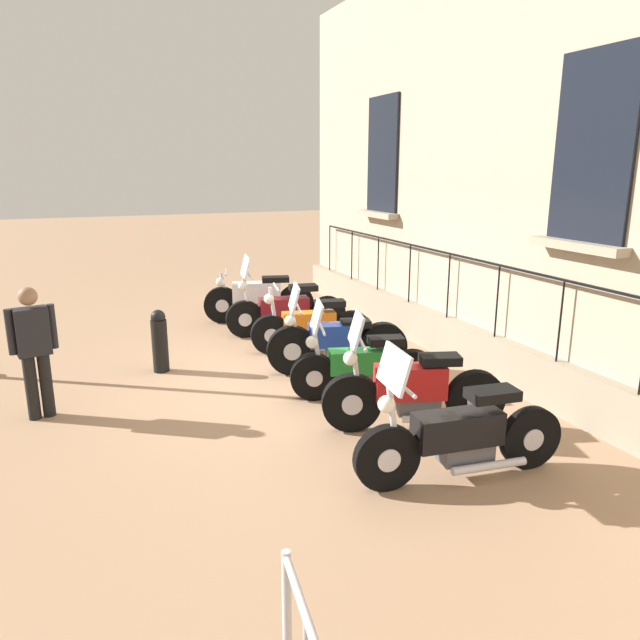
% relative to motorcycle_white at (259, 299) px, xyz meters
% --- Properties ---
extents(ground_plane, '(60.00, 60.00, 0.00)m').
position_rel_motorcycle_white_xyz_m(ground_plane, '(0.23, 3.18, -0.44)').
color(ground_plane, '#9E7A5B').
extents(building_facade, '(0.82, 10.91, 6.01)m').
position_rel_motorcycle_white_xyz_m(building_facade, '(-2.47, 3.18, 2.47)').
color(building_facade, tan).
rests_on(building_facade, ground_plane).
extents(motorcycle_white, '(2.05, 0.83, 0.99)m').
position_rel_motorcycle_white_xyz_m(motorcycle_white, '(0.00, 0.00, 0.00)').
color(motorcycle_white, black).
rests_on(motorcycle_white, ground_plane).
extents(motorcycle_maroon, '(2.13, 0.74, 1.42)m').
position_rel_motorcycle_white_xyz_m(motorcycle_maroon, '(-0.17, 1.04, 0.00)').
color(motorcycle_maroon, black).
rests_on(motorcycle_maroon, ground_plane).
extents(motorcycle_orange, '(1.94, 0.71, 1.09)m').
position_rel_motorcycle_white_xyz_m(motorcycle_orange, '(-0.24, 2.14, -0.04)').
color(motorcycle_orange, black).
rests_on(motorcycle_orange, ground_plane).
extents(motorcycle_blue, '(2.01, 0.79, 1.30)m').
position_rel_motorcycle_white_xyz_m(motorcycle_blue, '(-0.20, 3.19, -0.00)').
color(motorcycle_blue, black).
rests_on(motorcycle_blue, ground_plane).
extents(motorcycle_green, '(1.87, 0.78, 1.27)m').
position_rel_motorcycle_white_xyz_m(motorcycle_green, '(-0.13, 4.19, -0.05)').
color(motorcycle_green, black).
rests_on(motorcycle_green, ground_plane).
extents(motorcycle_red, '(2.02, 0.87, 1.36)m').
position_rel_motorcycle_white_xyz_m(motorcycle_red, '(-0.22, 5.26, 0.01)').
color(motorcycle_red, black).
rests_on(motorcycle_red, ground_plane).
extents(motorcycle_black, '(2.14, 0.66, 1.35)m').
position_rel_motorcycle_white_xyz_m(motorcycle_black, '(-0.05, 6.39, -0.00)').
color(motorcycle_black, black).
rests_on(motorcycle_black, ground_plane).
extents(bollard, '(0.23, 0.23, 0.92)m').
position_rel_motorcycle_white_xyz_m(bollard, '(2.13, 2.20, 0.02)').
color(bollard, black).
rests_on(bollard, ground_plane).
extents(pedestrian_standing, '(0.52, 0.29, 1.57)m').
position_rel_motorcycle_white_xyz_m(pedestrian_standing, '(3.67, 3.33, 0.44)').
color(pedestrian_standing, black).
rests_on(pedestrian_standing, ground_plane).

